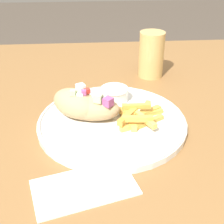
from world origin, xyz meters
TOP-DOWN VIEW (x-y plane):
  - table at (0.00, 0.00)m, footprint 1.12×1.12m
  - napkin at (-0.03, -0.19)m, footprint 0.19×0.13m
  - plate at (0.03, -0.01)m, footprint 0.32×0.32m
  - pita_sandwich_near at (-0.02, -0.00)m, footprint 0.14×0.09m
  - pita_sandwich_far at (-0.05, 0.01)m, footprint 0.13×0.12m
  - fries_pile at (0.08, -0.02)m, footprint 0.13×0.13m
  - sauce_ramekin at (0.04, 0.08)m, footprint 0.07×0.07m
  - water_glass at (0.16, 0.25)m, footprint 0.07×0.07m

SIDE VIEW (x-z plane):
  - table at x=0.00m, z-range 0.28..1.00m
  - napkin at x=-0.03m, z-range 0.72..0.73m
  - plate at x=0.03m, z-range 0.72..0.74m
  - fries_pile at x=0.08m, z-range 0.73..0.76m
  - sauce_ramekin at x=0.04m, z-range 0.74..0.77m
  - pita_sandwich_near at x=-0.02m, z-range 0.73..0.80m
  - pita_sandwich_far at x=-0.05m, z-range 0.73..0.80m
  - water_glass at x=0.16m, z-range 0.72..0.84m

